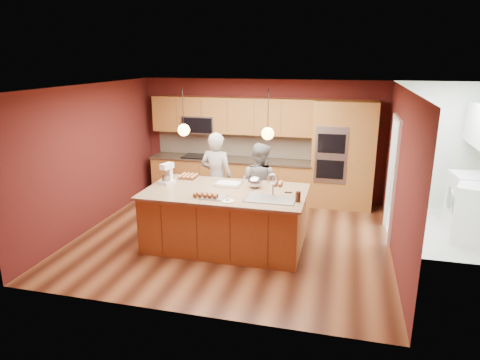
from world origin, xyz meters
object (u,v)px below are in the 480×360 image
(mixing_bowl, at_px, (255,182))
(stand_mixer, at_px, (167,175))
(person_left, at_px, (217,178))
(island, at_px, (226,218))
(person_right, at_px, (260,185))

(mixing_bowl, bearing_deg, stand_mixer, -175.20)
(stand_mixer, bearing_deg, person_left, 71.05)
(island, height_order, person_right, person_right)
(person_left, bearing_deg, island, 123.83)
(island, bearing_deg, person_left, 115.46)
(stand_mixer, relative_size, mixing_bowl, 1.47)
(island, height_order, mixing_bowl, island)
(island, height_order, person_left, person_left)
(island, relative_size, stand_mixer, 7.41)
(stand_mixer, xyz_separation_m, mixing_bowl, (1.56, 0.13, -0.06))
(mixing_bowl, bearing_deg, island, -146.65)
(person_left, height_order, person_right, person_left)
(person_right, bearing_deg, stand_mixer, 52.74)
(island, distance_m, person_right, 1.12)
(island, xyz_separation_m, person_left, (-0.48, 1.01, 0.39))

